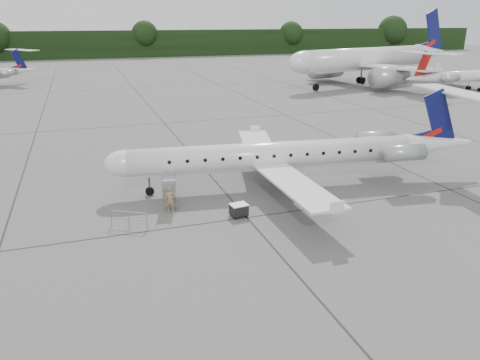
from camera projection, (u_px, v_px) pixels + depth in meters
name	position (u px, v px, depth m)	size (l,w,h in m)	color
ground	(329.00, 222.00, 27.93)	(320.00, 320.00, 0.00)	slate
treeline	(121.00, 44.00, 142.92)	(260.00, 4.00, 8.00)	black
main_regional_jet	(273.00, 142.00, 32.68)	(25.76, 18.55, 6.60)	silver
airstair	(169.00, 190.00, 30.11)	(0.85, 2.16, 2.07)	silver
passenger	(170.00, 199.00, 29.03)	(0.63, 0.41, 1.72)	olive
safety_railing	(129.00, 220.00, 26.96)	(2.20, 0.08, 1.00)	gray
baggage_cart	(239.00, 210.00, 28.57)	(0.99, 0.80, 0.86)	black
bg_narrowbody	(367.00, 48.00, 82.27)	(36.78, 26.48, 13.20)	silver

